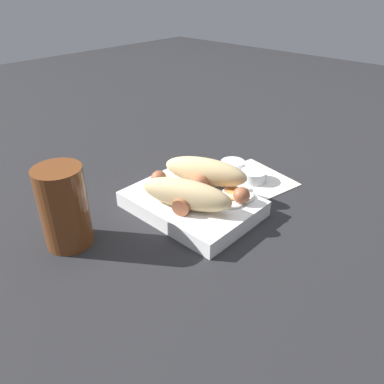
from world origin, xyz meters
name	(u,v)px	position (x,y,z in m)	size (l,w,h in m)	color
ground_plane	(192,210)	(0.00, 0.00, 0.00)	(3.00, 3.00, 0.00)	#232326
food_tray	(192,204)	(0.00, 0.00, 0.01)	(0.23, 0.17, 0.03)	white
bread_roll	(196,182)	(0.00, 0.01, 0.05)	(0.20, 0.18, 0.05)	#DBBC84
sausage	(199,187)	(0.00, 0.02, 0.04)	(0.18, 0.16, 0.03)	#9E5638
pickled_veggies	(235,196)	(0.06, 0.05, 0.03)	(0.06, 0.07, 0.01)	orange
napkin	(250,180)	(0.01, 0.16, 0.00)	(0.18, 0.18, 0.00)	white
condiment_cup_near	(253,177)	(0.02, 0.17, 0.01)	(0.05, 0.05, 0.02)	silver
condiment_cup_far	(233,167)	(-0.04, 0.17, 0.01)	(0.05, 0.05, 0.02)	silver
drink_glass	(64,207)	(-0.08, -0.20, 0.07)	(0.07, 0.07, 0.13)	brown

